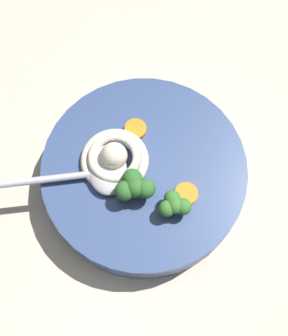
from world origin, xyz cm
name	(u,v)px	position (x,y,z in cm)	size (l,w,h in cm)	color
table_slab	(118,180)	(0.00, 0.00, 1.41)	(102.19, 102.19, 2.81)	#BCB29E
soup_bowl	(144,175)	(-2.93, 1.66, 5.30)	(23.45, 23.45, 4.81)	#334775
noodle_pile	(116,159)	(-0.18, 0.09, 8.68)	(8.47, 8.30, 3.40)	beige
soup_spoon	(95,171)	(2.48, 0.74, 8.42)	(17.53, 6.66, 1.60)	#B7B7BC
broccoli_floret_right	(135,186)	(-1.14, 4.13, 9.74)	(4.28, 3.68, 3.39)	#7A9E60
broccoli_floret_near_spoon	(174,205)	(-4.61, 7.19, 9.36)	(3.51, 3.02, 2.78)	#7A9E60
carrot_slice_beside_chili	(186,194)	(-6.46, 5.99, 7.86)	(2.59, 2.59, 0.47)	orange
carrot_slice_beside_noodles	(135,129)	(-3.34, -3.12, 7.90)	(2.54, 2.54, 0.55)	orange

